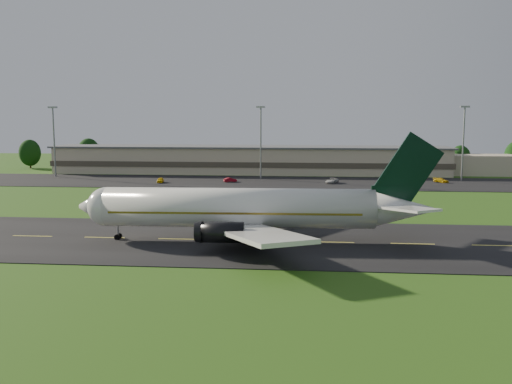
# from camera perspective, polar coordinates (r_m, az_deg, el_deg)

# --- Properties ---
(ground) EXTENTS (360.00, 360.00, 0.00)m
(ground) POSITION_cam_1_polar(r_m,az_deg,el_deg) (83.02, -7.73, -4.75)
(ground) COLOR #224D13
(ground) RESTS_ON ground
(taxiway) EXTENTS (220.00, 30.00, 0.10)m
(taxiway) POSITION_cam_1_polar(r_m,az_deg,el_deg) (83.01, -7.73, -4.72)
(taxiway) COLOR black
(taxiway) RESTS_ON ground
(apron) EXTENTS (260.00, 30.00, 0.10)m
(apron) POSITION_cam_1_polar(r_m,az_deg,el_deg) (153.12, -1.65, 1.02)
(apron) COLOR black
(apron) RESTS_ON ground
(airliner) EXTENTS (51.29, 42.15, 15.57)m
(airliner) POSITION_cam_1_polar(r_m,az_deg,el_deg) (80.56, -1.11, -1.69)
(airliner) COLOR white
(airliner) RESTS_ON ground
(terminal) EXTENTS (145.00, 16.00, 8.40)m
(terminal) POSITION_cam_1_polar(r_m,az_deg,el_deg) (176.09, 1.38, 3.17)
(terminal) COLOR #B6A78B
(terminal) RESTS_ON ground
(light_mast_west) EXTENTS (2.40, 1.20, 20.35)m
(light_mast_west) POSITION_cam_1_polar(r_m,az_deg,el_deg) (175.23, -19.57, 5.58)
(light_mast_west) COLOR gray
(light_mast_west) RESTS_ON ground
(light_mast_centre) EXTENTS (2.40, 1.20, 20.35)m
(light_mast_centre) POSITION_cam_1_polar(r_m,az_deg,el_deg) (159.61, 0.48, 5.86)
(light_mast_centre) COLOR gray
(light_mast_centre) RESTS_ON ground
(light_mast_east) EXTENTS (2.40, 1.20, 20.35)m
(light_mast_east) POSITION_cam_1_polar(r_m,az_deg,el_deg) (164.34, 20.05, 5.45)
(light_mast_east) COLOR gray
(light_mast_east) RESTS_ON ground
(tree_line) EXTENTS (195.29, 9.97, 10.31)m
(tree_line) POSITION_cam_1_polar(r_m,az_deg,el_deg) (185.40, 9.10, 3.66)
(tree_line) COLOR black
(tree_line) RESTS_ON ground
(service_vehicle_a) EXTENTS (2.11, 4.05, 1.31)m
(service_vehicle_a) POSITION_cam_1_polar(r_m,az_deg,el_deg) (153.12, -9.54, 1.18)
(service_vehicle_a) COLOR yellow
(service_vehicle_a) RESTS_ON apron
(service_vehicle_b) EXTENTS (3.74, 2.57, 1.17)m
(service_vehicle_b) POSITION_cam_1_polar(r_m,az_deg,el_deg) (152.47, -2.60, 1.22)
(service_vehicle_b) COLOR maroon
(service_vehicle_b) RESTS_ON apron
(service_vehicle_c) EXTENTS (3.87, 5.44, 1.38)m
(service_vehicle_c) POSITION_cam_1_polar(r_m,az_deg,el_deg) (151.05, 7.62, 1.14)
(service_vehicle_c) COLOR silver
(service_vehicle_c) RESTS_ON apron
(service_vehicle_d) EXTENTS (4.18, 3.92, 1.19)m
(service_vehicle_d) POSITION_cam_1_polar(r_m,az_deg,el_deg) (158.96, 18.03, 1.12)
(service_vehicle_d) COLOR #E4B30D
(service_vehicle_d) RESTS_ON apron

